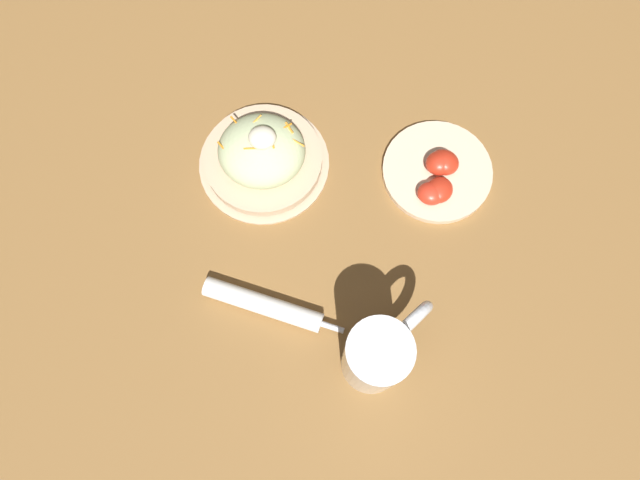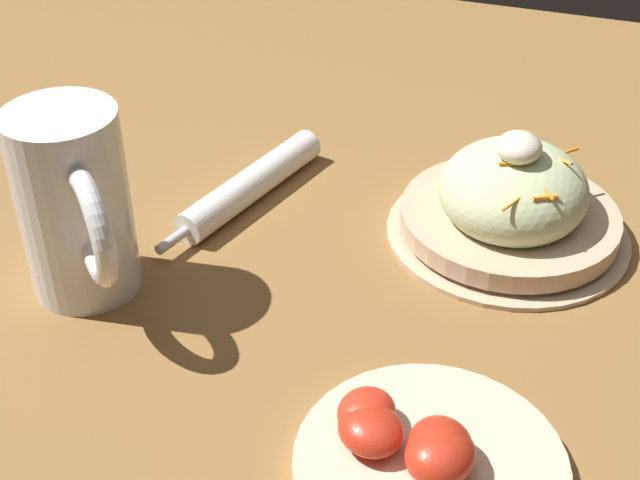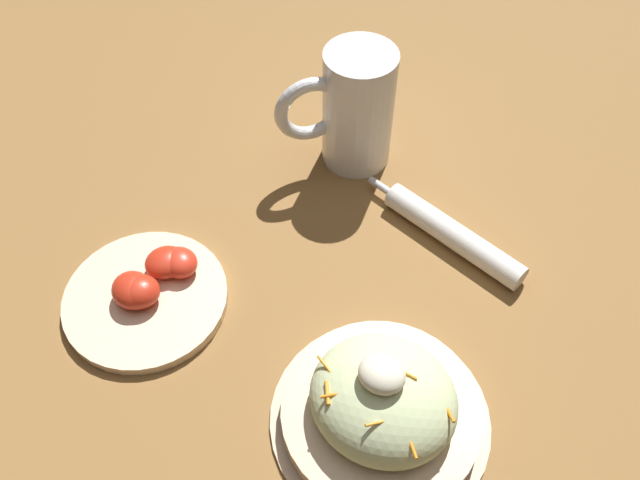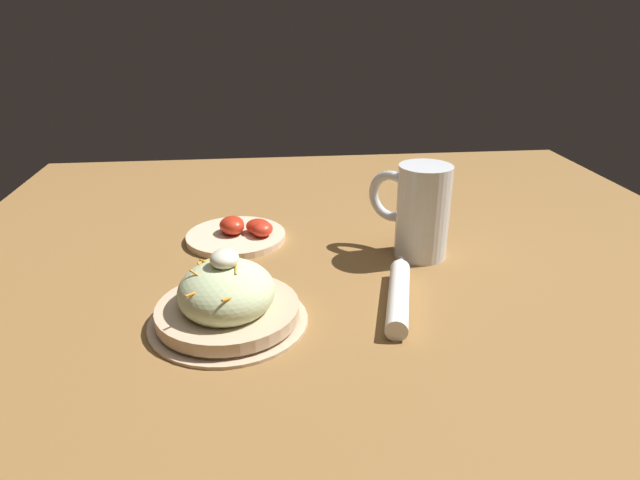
% 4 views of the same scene
% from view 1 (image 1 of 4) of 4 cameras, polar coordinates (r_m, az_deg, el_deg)
% --- Properties ---
extents(ground_plane, '(1.43, 1.43, 0.00)m').
position_cam_1_polar(ground_plane, '(0.93, 3.42, -3.87)').
color(ground_plane, olive).
extents(salad_plate, '(0.22, 0.22, 0.11)m').
position_cam_1_polar(salad_plate, '(0.97, -5.59, 8.20)').
color(salad_plate, '#D1B28E').
rests_on(salad_plate, ground_plane).
extents(beer_mug, '(0.12, 0.13, 0.16)m').
position_cam_1_polar(beer_mug, '(0.84, 5.52, -11.13)').
color(beer_mug, white).
rests_on(beer_mug, ground_plane).
extents(napkin_roll, '(0.22, 0.08, 0.03)m').
position_cam_1_polar(napkin_roll, '(0.91, -5.44, -6.27)').
color(napkin_roll, white).
rests_on(napkin_roll, ground_plane).
extents(tomato_plate, '(0.18, 0.18, 0.04)m').
position_cam_1_polar(tomato_plate, '(0.99, 11.34, 6.42)').
color(tomato_plate, beige).
rests_on(tomato_plate, ground_plane).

